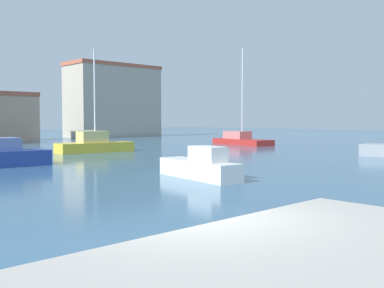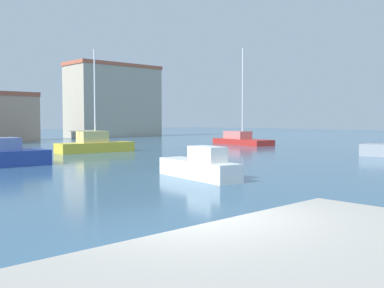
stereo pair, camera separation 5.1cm
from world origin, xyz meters
TOP-DOWN VIEW (x-y plane):
  - water at (15.00, 20.00)m, footprint 160.00×160.00m
  - sailboat_yellow_far_right at (13.02, 24.58)m, footprint 5.93×2.31m
  - motorboat_white_distant_north at (8.23, 8.29)m, footprint 1.88×4.67m
  - sailboat_red_inner_mooring at (29.02, 23.87)m, footprint 3.43×7.17m
  - harbor_office at (15.04, 47.45)m, footprint 6.30×5.12m
  - yacht_club at (30.82, 48.92)m, footprint 13.00×5.79m

SIDE VIEW (x-z plane):
  - water at x=15.00m, z-range 0.00..0.00m
  - sailboat_red_inner_mooring at x=29.02m, z-range -4.19..5.19m
  - motorboat_white_distant_north at x=8.23m, z-range -0.18..1.19m
  - sailboat_yellow_far_right at x=13.02m, z-range -3.24..4.43m
  - harbor_office at x=15.04m, z-range 0.01..5.58m
  - yacht_club at x=30.82m, z-range 0.01..10.15m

